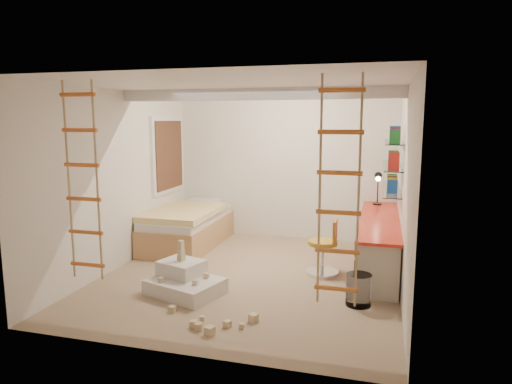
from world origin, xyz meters
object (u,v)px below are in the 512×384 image
(play_platform, at_px, (184,281))
(swivel_chair, at_px, (324,254))
(bed, at_px, (188,227))
(desk, at_px, (378,241))

(play_platform, bearing_deg, swivel_chair, 35.54)
(swivel_chair, xyz_separation_m, play_platform, (-1.62, -1.16, -0.14))
(bed, distance_m, play_platform, 2.21)
(desk, distance_m, bed, 3.22)
(bed, bearing_deg, desk, -6.49)
(swivel_chair, bearing_deg, play_platform, -144.46)
(desk, xyz_separation_m, bed, (-3.20, 0.36, -0.07))
(swivel_chair, height_order, play_platform, swivel_chair)
(desk, bearing_deg, swivel_chair, -144.81)
(desk, relative_size, swivel_chair, 3.52)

